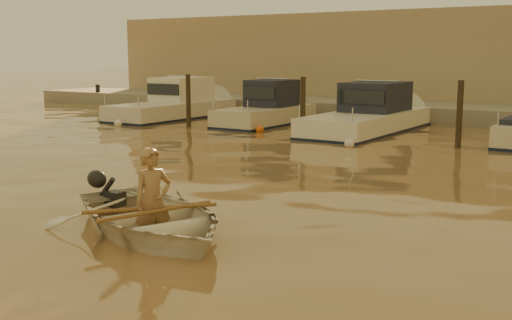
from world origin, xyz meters
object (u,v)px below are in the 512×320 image
Objects in this scene: dinghy at (151,218)px; moored_boat_2 at (368,114)px; moored_boat_0 at (172,104)px; moored_boat_1 at (265,109)px; person at (153,202)px.

moored_boat_2 is at bearing 33.34° from dinghy.
moored_boat_0 is 0.93× the size of moored_boat_2.
moored_boat_2 is (9.11, 0.00, 0.00)m from moored_boat_0.
moored_boat_1 is at bearing 0.00° from moored_boat_0.
moored_boat_1 is at bearing 49.29° from person.
moored_boat_0 reaches higher than person.
dinghy is 15.79m from moored_boat_1.
dinghy is 0.47× the size of moored_boat_2.
moored_boat_0 and moored_boat_2 have the same top height.
dinghy is 14.45m from moored_boat_2.
moored_boat_2 is at bearing 0.00° from moored_boat_1.
moored_boat_2 is (4.34, 0.00, 0.00)m from moored_boat_1.
moored_boat_1 is 0.74× the size of moored_boat_2.
moored_boat_0 is (-11.70, 14.27, 0.09)m from person.
moored_boat_0 is at bearing 180.00° from moored_boat_2.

